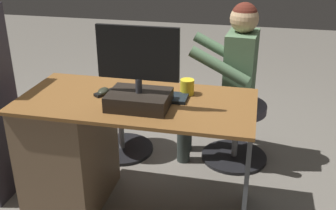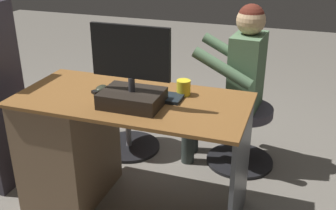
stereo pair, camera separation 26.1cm
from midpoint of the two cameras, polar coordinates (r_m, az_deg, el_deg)
ground_plane at (r=2.98m, az=0.73°, el=-9.98°), size 10.00×10.00×0.00m
desk at (r=2.61m, az=-9.29°, el=-5.35°), size 1.35×0.64×0.75m
monitor at (r=2.17m, az=-1.72°, el=2.98°), size 0.44×0.25×0.45m
keyboard at (r=2.33m, az=0.20°, el=1.37°), size 0.42×0.14×0.02m
computer_mouse at (r=2.42m, az=-6.33°, el=2.26°), size 0.06×0.10×0.04m
cup at (r=2.35m, az=5.38°, el=2.38°), size 0.08×0.08×0.09m
tv_remote at (r=2.42m, az=-5.94°, el=2.06°), size 0.12×0.15×0.02m
office_chair_teddy at (r=3.20m, az=-3.36°, el=-1.76°), size 0.50×0.50×0.46m
teddy_bear at (r=3.07m, az=-3.42°, el=4.18°), size 0.27×0.27×0.37m
visitor_chair at (r=3.07m, az=12.75°, el=-3.52°), size 0.50×0.50×0.46m
person at (r=2.91m, az=11.83°, el=4.23°), size 0.56×0.51×1.20m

